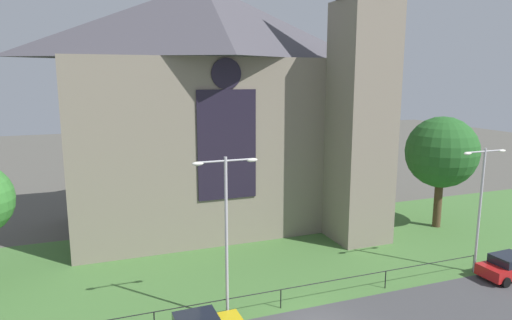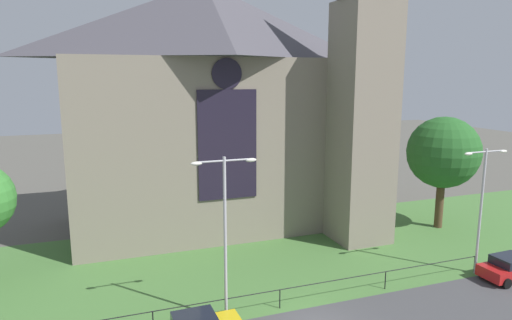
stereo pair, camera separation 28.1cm
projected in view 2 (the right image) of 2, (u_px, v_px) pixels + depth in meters
ground at (252, 256)px, 32.26m from camera, size 160.00×160.00×0.00m
grass_verge at (261, 267)px, 30.41m from camera, size 120.00×20.00×0.01m
church_building at (218, 105)px, 37.61m from camera, size 23.20×16.20×26.00m
iron_railing at (280, 292)px, 24.82m from camera, size 27.57×0.07×1.13m
tree_right_far at (443, 153)px, 37.30m from camera, size 5.91×5.91×9.39m
streetlamp_near at (225, 219)px, 22.86m from camera, size 3.37×0.26×8.72m
streetlamp_far at (482, 195)px, 28.53m from camera, size 3.37×0.26×8.22m
parked_car_red at (511, 267)px, 28.55m from camera, size 4.26×2.15×1.51m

